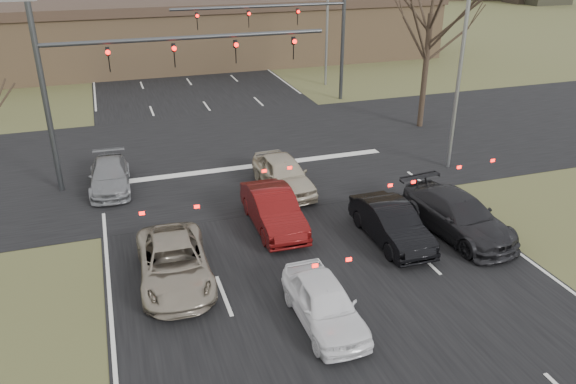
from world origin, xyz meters
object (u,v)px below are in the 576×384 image
object	(u,v)px
building	(197,31)
car_charcoal_sedan	(458,215)
streetlight_right_far	(325,6)
car_silver_suv	(174,263)
car_grey_ahead	(110,176)
mast_arm_near	(125,69)
car_white_sedan	(324,303)
mast_arm_far	(302,24)
streetlight_right_near	(459,49)
car_black_hatch	(391,223)
car_red_ahead	(273,210)
car_silver_ahead	(283,174)

from	to	relation	value
building	car_charcoal_sedan	xyz separation A→B (m)	(3.61, -33.77, -1.92)
streetlight_right_far	car_silver_suv	xyz separation A→B (m)	(-14.10, -22.69, -4.92)
streetlight_right_far	car_grey_ahead	bearing A→B (deg)	-137.39
mast_arm_near	car_white_sedan	distance (m)	13.59
mast_arm_near	mast_arm_far	world-z (taller)	same
mast_arm_far	streetlight_right_near	distance (m)	13.28
building	car_charcoal_sedan	bearing A→B (deg)	-83.90
car_silver_suv	car_white_sedan	distance (m)	5.10
car_black_hatch	building	bearing A→B (deg)	91.68
building	car_silver_suv	xyz separation A→B (m)	(-6.78, -33.69, -2.00)
mast_arm_far	streetlight_right_far	size ratio (longest dim) A/B	1.11
building	car_charcoal_sedan	distance (m)	34.02
streetlight_right_far	car_charcoal_sedan	size ratio (longest dim) A/B	1.95
streetlight_right_near	streetlight_right_far	bearing A→B (deg)	88.32
streetlight_right_far	car_red_ahead	bearing A→B (deg)	-116.46
car_silver_suv	streetlight_right_far	bearing A→B (deg)	60.39
building	car_grey_ahead	xyz separation A→B (m)	(-8.44, -25.50, -2.06)
building	car_silver_suv	world-z (taller)	building
streetlight_right_near	car_white_sedan	distance (m)	14.33
building	car_white_sedan	distance (m)	37.33
car_black_hatch	car_grey_ahead	xyz separation A→B (m)	(-9.44, 8.01, -0.10)
car_white_sedan	car_silver_ahead	world-z (taller)	car_silver_ahead
mast_arm_near	car_silver_ahead	world-z (taller)	mast_arm_near
car_white_sedan	car_grey_ahead	distance (m)	12.84
car_white_sedan	car_black_hatch	size ratio (longest dim) A/B	0.91
car_white_sedan	car_black_hatch	xyz separation A→B (m)	(4.04, 3.64, 0.04)
mast_arm_near	streetlight_right_near	bearing A→B (deg)	-12.05
building	mast_arm_far	distance (m)	15.75
car_black_hatch	car_red_ahead	bearing A→B (deg)	147.64
mast_arm_far	car_charcoal_sedan	bearing A→B (deg)	-91.75
car_grey_ahead	car_red_ahead	xyz separation A→B (m)	(5.73, -5.66, 0.13)
mast_arm_far	car_silver_ahead	world-z (taller)	mast_arm_far
car_grey_ahead	mast_arm_far	bearing A→B (deg)	42.33
building	car_white_sedan	xyz separation A→B (m)	(-3.04, -37.15, -2.00)
mast_arm_near	mast_arm_far	bearing A→B (deg)	41.22
streetlight_right_near	car_grey_ahead	bearing A→B (deg)	170.70
streetlight_right_near	car_silver_suv	xyz separation A→B (m)	(-13.60, -5.69, -4.92)
building	car_red_ahead	xyz separation A→B (m)	(-2.71, -31.16, -1.93)
building	car_silver_ahead	bearing A→B (deg)	-92.66
car_silver_suv	mast_arm_far	bearing A→B (deg)	61.85
car_grey_ahead	car_red_ahead	distance (m)	8.06
car_red_ahead	car_silver_ahead	xyz separation A→B (m)	(1.41, 3.15, 0.02)
car_red_ahead	car_silver_ahead	bearing A→B (deg)	66.26
building	mast_arm_far	xyz separation A→B (m)	(4.18, -15.00, 2.35)
car_black_hatch	car_red_ahead	world-z (taller)	car_red_ahead
mast_arm_far	streetlight_right_near	bearing A→B (deg)	-78.53
car_charcoal_sedan	car_grey_ahead	bearing A→B (deg)	139.24
mast_arm_far	car_silver_ahead	bearing A→B (deg)	-112.86
streetlight_right_far	car_grey_ahead	world-z (taller)	streetlight_right_far
building	mast_arm_near	xyz separation A→B (m)	(-7.23, -25.00, 2.41)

